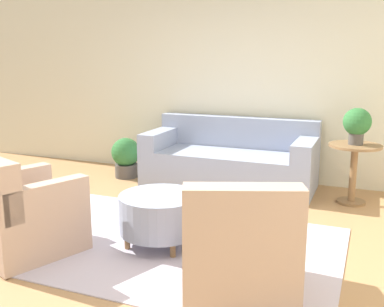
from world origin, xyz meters
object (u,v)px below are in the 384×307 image
Objects in this scene: ottoman_table at (160,213)px; potted_plant_floor at (126,156)px; couch at (230,162)px; potted_plant_on_side_table at (357,123)px; armchair_right at (239,251)px; side_table at (354,163)px; armchair_left at (21,215)px.

ottoman_table is 2.43m from potted_plant_floor.
couch is 1.67m from potted_plant_on_side_table.
potted_plant_floor is at bearing 127.60° from ottoman_table.
armchair_right reaches higher than couch.
potted_plant_on_side_table reaches higher than side_table.
couch reaches higher than potted_plant_floor.
armchair_right is 2.61m from side_table.
potted_plant_on_side_table is (1.56, 1.91, 0.65)m from ottoman_table.
potted_plant_on_side_table reaches higher than couch.
ottoman_table is (1.04, 0.62, -0.05)m from armchair_left.
armchair_left is 1.21m from ottoman_table.
ottoman_table is 1.06× the size of side_table.
armchair_left reaches higher than couch.
side_table is at bearing -5.95° from couch.
potted_plant_on_side_table is (0.64, 2.52, 0.60)m from armchair_right.
side_table is (0.64, 2.52, 0.14)m from armchair_right.
potted_plant_on_side_table reaches higher than potted_plant_floor.
armchair_left is (-1.05, -2.68, 0.02)m from couch.
potted_plant_floor is at bearing -174.71° from couch.
armchair_left and armchair_right have the same top height.
potted_plant_on_side_table reaches higher than armchair_right.
ottoman_table is (-0.01, -2.07, -0.03)m from couch.
armchair_left is at bearing 180.00° from armchair_right.
armchair_right is at bearing -71.40° from couch.
couch is 1.56m from side_table.
armchair_right is 2.67m from potted_plant_on_side_table.
couch is at bearing 108.60° from armchair_right.
potted_plant_floor is (-1.50, -0.14, -0.02)m from couch.
couch is at bearing 174.05° from potted_plant_on_side_table.
armchair_left reaches higher than potted_plant_floor.
ottoman_table is 2.47m from side_table.
armchair_left is 3.67m from potted_plant_on_side_table.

